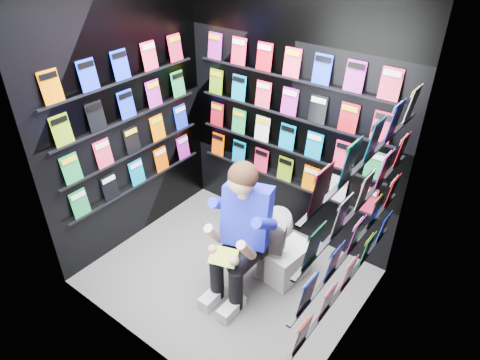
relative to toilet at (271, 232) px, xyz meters
The scene contains 13 objects.
floor 0.61m from the toilet, 114.32° to the right, with size 2.40×2.40×0.00m, color #5D5D5B.
wall_back 1.11m from the toilet, 109.48° to the left, with size 2.40×0.04×2.60m, color black.
wall_front 1.73m from the toilet, 97.85° to the right, with size 2.40×0.04×2.60m, color black.
wall_left 1.74m from the toilet, 162.57° to the right, with size 0.04×2.00×2.60m, color black.
wall_right 1.44m from the toilet, 23.67° to the right, with size 0.04×2.00×2.60m, color black.
comics_back 1.10m from the toilet, 110.49° to the left, with size 2.10×0.06×1.37m, color #EA2E55, non-canonical shape.
comics_left 1.72m from the toilet, 162.21° to the right, with size 0.06×1.70×1.37m, color #EA2E55, non-canonical shape.
comics_right 1.42m from the toilet, 24.32° to the right, with size 0.06×1.70×1.37m, color #EA2E55, non-canonical shape.
toilet is the anchor object (origin of this frame).
longbox 0.35m from the toilet, 19.17° to the right, with size 0.24×0.43×0.32m, color silver.
longbox_lid 0.29m from the toilet, 19.17° to the right, with size 0.26×0.45×0.03m, color silver.
reader 0.57m from the toilet, 90.00° to the right, with size 0.55×0.81×1.49m, color #1219CC, non-canonical shape.
held_comic 0.76m from the toilet, 90.00° to the right, with size 0.24×0.01×0.16m, color green.
Camera 1 is at (1.91, -2.32, 3.04)m, focal length 32.00 mm.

